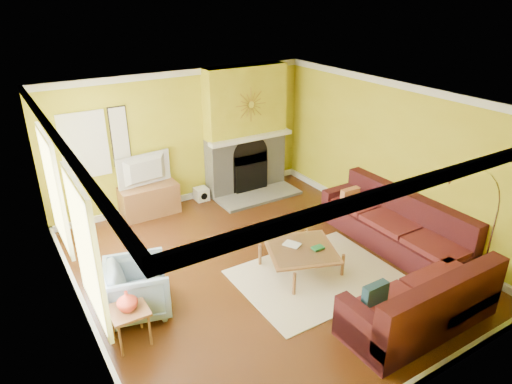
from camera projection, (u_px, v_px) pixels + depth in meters
floor at (263, 267)px, 7.41m from camera, size 5.50×6.00×0.02m
ceiling at (264, 101)px, 6.28m from camera, size 5.50×6.00×0.02m
wall_back at (183, 138)px, 9.17m from camera, size 5.50×0.02×2.70m
wall_front at (427, 297)px, 4.52m from camera, size 5.50×0.02×2.70m
wall_left at (72, 240)px, 5.52m from camera, size 0.02×6.00×2.70m
wall_right at (393, 157)px, 8.17m from camera, size 0.02×6.00×2.70m
baseboard at (263, 263)px, 7.38m from camera, size 5.50×6.00×0.12m
crown_molding at (264, 106)px, 6.31m from camera, size 5.50×6.00×0.12m
window_left_near at (53, 190)px, 6.49m from camera, size 0.06×1.22×1.72m
window_left_far at (85, 251)px, 5.02m from camera, size 0.06×1.22×1.72m
window_back at (84, 145)px, 8.14m from camera, size 0.82×0.06×1.22m
wall_art at (120, 137)px, 8.44m from camera, size 0.34×0.04×1.14m
fireplace at (245, 130)px, 9.66m from camera, size 1.80×0.40×2.70m
mantel at (251, 138)px, 9.52m from camera, size 1.92×0.22×0.08m
hearth at (259, 196)px, 9.78m from camera, size 1.80×0.70×0.06m
sunburst at (251, 105)px, 9.23m from camera, size 0.70×0.04×0.70m
rug at (316, 276)px, 7.14m from camera, size 2.40×1.80×0.02m
sectional_sofa at (367, 246)px, 7.13m from camera, size 2.83×3.50×0.90m
coffee_table at (301, 259)px, 7.22m from camera, size 1.34×1.34×0.41m
media_console at (150, 200)px, 8.96m from camera, size 1.11×0.50×0.61m
tv at (146, 171)px, 8.71m from camera, size 1.09×0.25×0.62m
subwoofer at (201, 194)px, 9.63m from camera, size 0.27×0.27×0.27m
armchair at (138, 288)px, 6.24m from camera, size 1.02×1.01×0.77m
side_table at (131, 325)px, 5.75m from camera, size 0.47×0.47×0.51m
vase at (127, 301)px, 5.58m from camera, size 0.33×0.33×0.27m
book at (289, 247)px, 7.13m from camera, size 0.29×0.32×0.03m
arc_lamp at (469, 235)px, 6.19m from camera, size 1.35×0.36×2.13m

